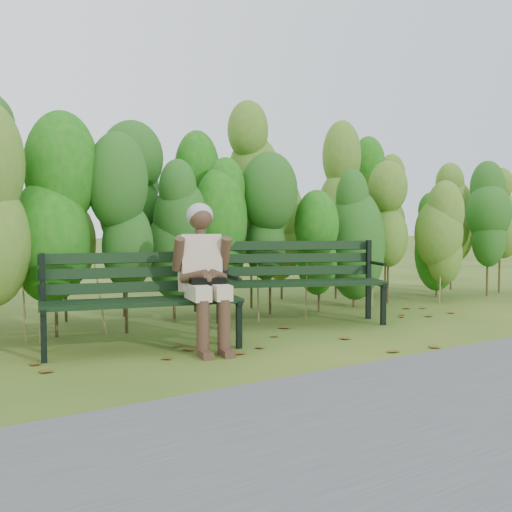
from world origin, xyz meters
TOP-DOWN VIEW (x-y plane):
  - ground at (0.00, 0.00)m, footprint 80.00×80.00m
  - hedge_band at (0.00, 1.86)m, footprint 11.04×1.67m
  - leaf_litter at (0.30, -0.35)m, footprint 5.59×2.20m
  - bench_left at (-1.03, 0.54)m, footprint 1.68×0.89m
  - bench_right at (0.87, 0.84)m, footprint 1.81×1.19m
  - seated_woman at (-0.59, 0.26)m, footprint 0.52×0.76m

SIDE VIEW (x-z plane):
  - ground at x=0.00m, z-range 0.00..0.00m
  - leaf_litter at x=0.30m, z-range 0.00..0.01m
  - bench_left at x=-1.03m, z-range 0.07..0.87m
  - bench_right at x=0.87m, z-range 0.08..0.94m
  - seated_woman at x=-0.59m, z-range 0.07..1.29m
  - hedge_band at x=0.00m, z-range 0.05..2.47m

